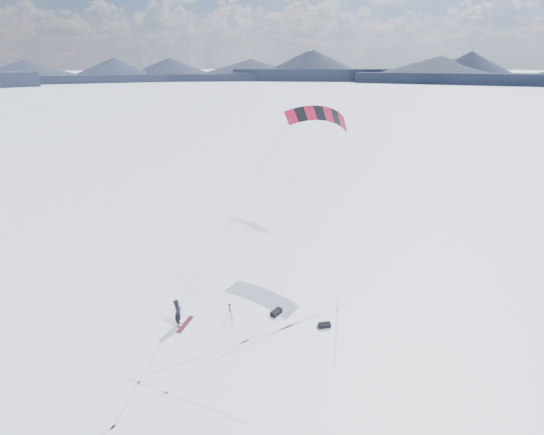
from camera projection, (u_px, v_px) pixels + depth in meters
ground at (224, 328)px, 22.27m from camera, size 1800.00×1800.00×0.00m
horizon_hills at (219, 251)px, 20.48m from camera, size 704.84×706.81×10.90m
snow_tracks at (229, 326)px, 22.43m from camera, size 17.62×10.25×0.01m
snowkiter at (179, 325)px, 22.51m from camera, size 0.60×0.73×1.71m
snowboard at (185, 324)px, 22.56m from camera, size 1.38×1.27×0.04m
tripod at (230, 311)px, 22.56m from camera, size 0.58×0.52×1.18m
gear_bag_a at (276, 312)px, 23.43m from camera, size 0.84×0.59×0.34m
gear_bag_b at (325, 325)px, 22.32m from camera, size 0.76×0.57×0.31m
power_kite at (317, 117)px, 29.12m from camera, size 14.50×7.47×9.89m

